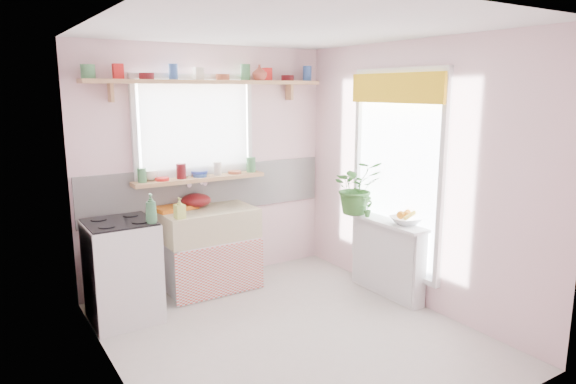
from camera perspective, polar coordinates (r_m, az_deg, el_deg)
room at (r=5.18m, az=1.19°, el=3.82°), size 3.20×3.20×3.20m
sink_unit at (r=5.38m, az=-8.71°, el=-6.28°), size 0.95×0.65×1.11m
cooker at (r=4.86m, az=-17.92°, el=-8.30°), size 0.58×0.58×0.93m
radiator_ledge at (r=5.29m, az=10.98°, el=-7.07°), size 0.22×0.95×0.78m
windowsill at (r=5.38m, az=-9.75°, el=1.46°), size 1.40×0.22×0.04m
pine_shelf at (r=5.35m, az=-8.55°, el=11.99°), size 2.52×0.24×0.04m
shelf_crockery at (r=5.34m, az=-8.81°, el=12.79°), size 2.47×0.11×0.12m
sill_crockery at (r=5.36m, az=-9.94°, el=2.23°), size 1.35×0.11×0.12m
dish_tray at (r=5.35m, az=-12.61°, el=-1.66°), size 0.47×0.38×0.04m
colander at (r=5.39m, az=-10.19°, el=-0.91°), size 0.40×0.40×0.14m
jade_plant at (r=5.35m, az=7.62°, el=0.55°), size 0.62×0.58×0.56m
fruit_bowl at (r=5.06m, az=12.95°, el=-3.12°), size 0.36×0.36×0.07m
herb_pot at (r=5.25m, az=8.81°, el=-1.50°), size 0.13×0.10×0.23m
soap_bottle_sink at (r=4.93m, az=-11.96°, el=-1.77°), size 0.10×0.10×0.20m
sill_cup at (r=5.25m, az=-15.03°, el=1.77°), size 0.15×0.15×0.10m
sill_bowl at (r=5.43m, az=-9.86°, el=2.08°), size 0.22×0.22×0.06m
shelf_vase at (r=5.54m, az=-3.18°, el=13.12°), size 0.19×0.19×0.16m
cooker_bottle at (r=4.55m, az=-14.98°, el=-1.79°), size 0.10×0.10×0.26m
fruit at (r=5.05m, az=12.98°, el=-2.44°), size 0.20×0.14×0.10m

